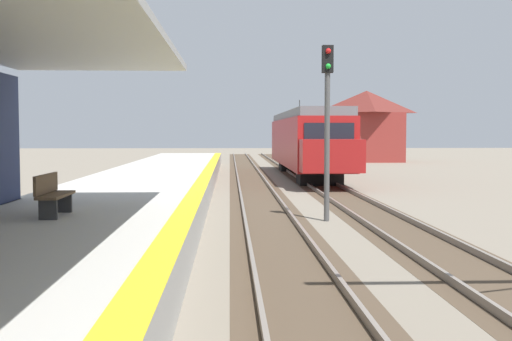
# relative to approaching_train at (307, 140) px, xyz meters

# --- Properties ---
(station_platform) EXTENTS (5.00, 80.00, 0.91)m
(station_platform) POSITION_rel_approaching_train_xyz_m (-7.80, -23.80, -1.73)
(station_platform) COLOR #B7B5AD
(station_platform) RESTS_ON ground
(track_pair_nearest_platform) EXTENTS (2.34, 120.00, 0.16)m
(track_pair_nearest_platform) POSITION_rel_approaching_train_xyz_m (-3.40, -19.80, -2.13)
(track_pair_nearest_platform) COLOR #4C3D2D
(track_pair_nearest_platform) RESTS_ON ground
(track_pair_middle) EXTENTS (2.34, 120.00, 0.16)m
(track_pair_middle) POSITION_rel_approaching_train_xyz_m (-0.00, -19.80, -2.13)
(track_pair_middle) COLOR #4C3D2D
(track_pair_middle) RESTS_ON ground
(approaching_train) EXTENTS (2.93, 19.60, 4.76)m
(approaching_train) POSITION_rel_approaching_train_xyz_m (0.00, 0.00, 0.00)
(approaching_train) COLOR maroon
(approaching_train) RESTS_ON ground
(rail_signal_post) EXTENTS (0.32, 0.34, 5.20)m
(rail_signal_post) POSITION_rel_approaching_train_xyz_m (-1.69, -19.15, 1.02)
(rail_signal_post) COLOR #4C4C4C
(rail_signal_post) RESTS_ON ground
(platform_bench) EXTENTS (0.45, 1.60, 0.88)m
(platform_bench) POSITION_rel_approaching_train_xyz_m (-8.27, -24.61, -0.80)
(platform_bench) COLOR brown
(platform_bench) RESTS_ON station_platform
(distant_trackside_house) EXTENTS (6.60, 5.28, 6.40)m
(distant_trackside_house) POSITION_rel_approaching_train_xyz_m (7.78, 19.83, 1.16)
(distant_trackside_house) COLOR maroon
(distant_trackside_house) RESTS_ON ground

